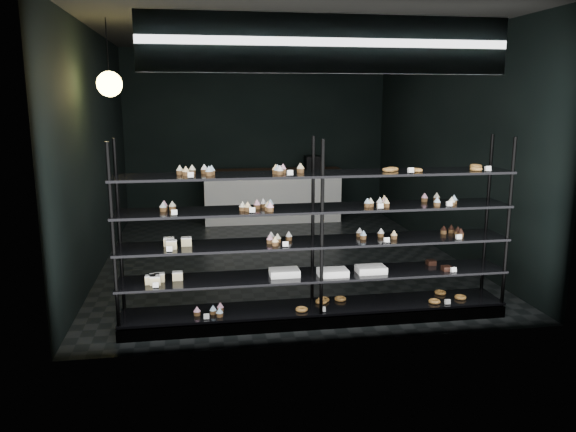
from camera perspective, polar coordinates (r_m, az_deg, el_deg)
The scene contains 5 objects.
room at distance 7.99m, azimuth -0.82°, elevation 6.91°, with size 5.01×6.01×3.20m.
display_shelf at distance 5.79m, azimuth 2.75°, elevation -4.78°, with size 4.00×0.50×1.91m.
signage at distance 5.11m, azimuth 4.22°, elevation 17.04°, with size 3.30×0.05×0.50m.
pendant_lamp at distance 6.93m, azimuth -17.69°, elevation 12.67°, with size 0.29×0.29×0.87m.
service_counter at distance 10.62m, azimuth -1.56°, elevation 2.15°, with size 2.64×0.65×1.23m.
Camera 1 is at (-1.17, -7.88, 2.28)m, focal length 35.00 mm.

